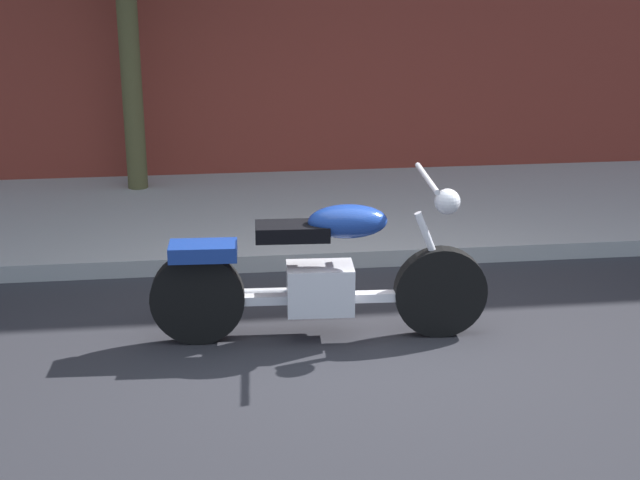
{
  "coord_description": "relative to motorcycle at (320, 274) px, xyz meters",
  "views": [
    {
      "loc": [
        -0.97,
        -5.46,
        2.62
      ],
      "look_at": [
        -0.28,
        0.24,
        0.7
      ],
      "focal_mm": 52.19,
      "sensor_mm": 36.0,
      "label": 1
    }
  ],
  "objects": [
    {
      "name": "motorcycle",
      "position": [
        0.0,
        0.0,
        0.0
      ],
      "size": [
        2.24,
        0.7,
        1.12
      ],
      "color": "black",
      "rests_on": "ground"
    },
    {
      "name": "sidewalk",
      "position": [
        0.28,
        2.65,
        -0.39
      ],
      "size": [
        24.94,
        2.7,
        0.14
      ],
      "primitive_type": "cube",
      "color": "#A0A0A0",
      "rests_on": "ground"
    },
    {
      "name": "ground_plane",
      "position": [
        0.28,
        -0.24,
        -0.46
      ],
      "size": [
        60.0,
        60.0,
        0.0
      ],
      "primitive_type": "plane",
      "color": "#28282D"
    }
  ]
}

